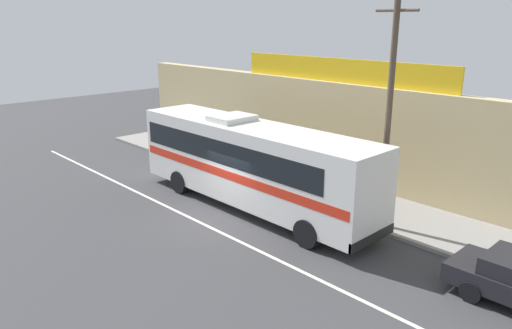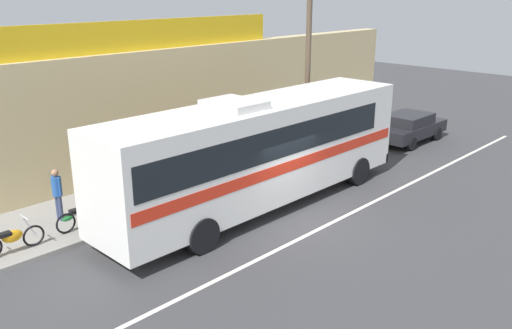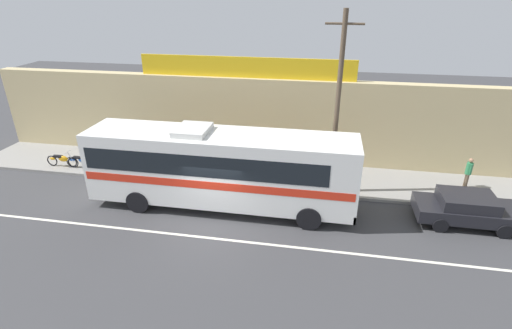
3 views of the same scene
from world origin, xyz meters
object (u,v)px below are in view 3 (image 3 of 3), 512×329
(parked_car, at_px, (467,208))
(motorcycle_blue, at_px, (141,165))
(intercity_bus, at_px, (219,165))
(pedestrian_near_shop, at_px, (468,171))
(motorcycle_black, at_px, (101,163))
(motorcycle_orange, at_px, (62,160))
(motorcycle_purple, at_px, (82,161))
(utility_pole, at_px, (337,106))
(pedestrian_by_curb, at_px, (144,148))
(pedestrian_far_right, at_px, (271,155))

(parked_car, relative_size, motorcycle_blue, 2.18)
(intercity_bus, xyz_separation_m, parked_car, (10.72, 0.44, -1.33))
(parked_car, height_order, pedestrian_near_shop, pedestrian_near_shop)
(intercity_bus, relative_size, pedestrian_near_shop, 7.42)
(motorcycle_blue, xyz_separation_m, pedestrian_near_shop, (16.67, 1.19, 0.50))
(intercity_bus, bearing_deg, motorcycle_black, 162.67)
(intercity_bus, distance_m, parked_car, 10.81)
(intercity_bus, relative_size, motorcycle_orange, 6.22)
(motorcycle_black, relative_size, motorcycle_purple, 0.96)
(utility_pole, relative_size, motorcycle_orange, 4.37)
(motorcycle_black, xyz_separation_m, motorcycle_blue, (2.31, 0.13, 0.00))
(utility_pole, relative_size, motorcycle_black, 4.45)
(intercity_bus, distance_m, motorcycle_blue, 5.79)
(parked_car, xyz_separation_m, motorcycle_blue, (-15.76, 1.98, -0.17))
(intercity_bus, height_order, pedestrian_by_curb, intercity_bus)
(motorcycle_purple, bearing_deg, motorcycle_orange, -177.54)
(intercity_bus, xyz_separation_m, utility_pole, (5.00, 2.08, 2.40))
(utility_pole, bearing_deg, motorcycle_blue, 178.07)
(pedestrian_by_curb, relative_size, pedestrian_near_shop, 1.02)
(parked_car, distance_m, motorcycle_purple, 19.34)
(motorcycle_blue, distance_m, pedestrian_near_shop, 16.72)
(pedestrian_near_shop, bearing_deg, pedestrian_by_curb, -179.58)
(motorcycle_blue, bearing_deg, parked_car, -7.18)
(motorcycle_orange, relative_size, pedestrian_near_shop, 1.19)
(intercity_bus, relative_size, pedestrian_by_curb, 7.25)
(parked_car, bearing_deg, utility_pole, 163.95)
(pedestrian_by_curb, bearing_deg, pedestrian_near_shop, 0.42)
(parked_car, relative_size, motorcycle_black, 2.25)
(utility_pole, height_order, pedestrian_far_right, utility_pole)
(parked_car, height_order, motorcycle_purple, parked_car)
(utility_pole, xyz_separation_m, motorcycle_blue, (-10.04, 0.34, -3.90))
(motorcycle_blue, bearing_deg, pedestrian_near_shop, 4.09)
(utility_pole, distance_m, pedestrian_by_curb, 10.95)
(motorcycle_black, bearing_deg, pedestrian_near_shop, 3.99)
(motorcycle_black, distance_m, motorcycle_blue, 2.31)
(parked_car, height_order, pedestrian_far_right, pedestrian_far_right)
(motorcycle_black, xyz_separation_m, pedestrian_far_right, (9.15, 1.62, 0.49))
(parked_car, bearing_deg, pedestrian_far_right, 158.72)
(pedestrian_far_right, height_order, pedestrian_near_shop, pedestrian_near_shop)
(motorcycle_orange, relative_size, motorcycle_blue, 0.99)
(intercity_bus, xyz_separation_m, motorcycle_purple, (-8.53, 2.35, -1.50))
(motorcycle_orange, bearing_deg, pedestrian_near_shop, 3.53)
(motorcycle_blue, bearing_deg, motorcycle_purple, -178.82)
(motorcycle_purple, bearing_deg, motorcycle_blue, 1.18)
(motorcycle_blue, distance_m, pedestrian_far_right, 7.02)
(intercity_bus, relative_size, motorcycle_purple, 6.10)
(motorcycle_orange, xyz_separation_m, pedestrian_by_curb, (4.39, 1.19, 0.53))
(intercity_bus, height_order, motorcycle_orange, intercity_bus)
(parked_car, distance_m, pedestrian_near_shop, 3.32)
(pedestrian_by_curb, bearing_deg, motorcycle_purple, -160.41)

